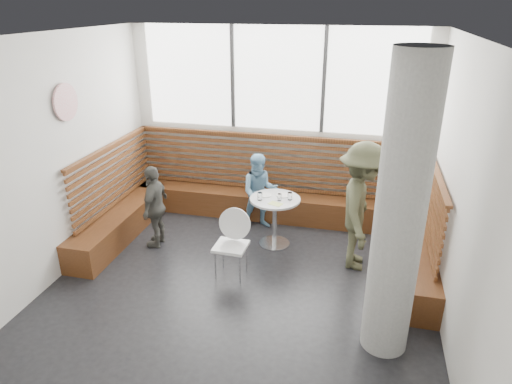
% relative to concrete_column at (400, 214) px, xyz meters
% --- Properties ---
extents(room, '(5.00, 5.00, 3.20)m').
position_rel_concrete_column_xyz_m(room, '(-1.85, 0.60, 0.00)').
color(room, silver).
rests_on(room, ground).
extents(booth, '(5.00, 2.50, 1.44)m').
position_rel_concrete_column_xyz_m(booth, '(-1.85, 2.37, -1.19)').
color(booth, '#4B2812').
rests_on(booth, ground).
extents(concrete_column, '(0.50, 0.50, 3.20)m').
position_rel_concrete_column_xyz_m(concrete_column, '(0.00, 0.00, 0.00)').
color(concrete_column, gray).
rests_on(concrete_column, ground).
extents(wall_art, '(0.03, 0.50, 0.50)m').
position_rel_concrete_column_xyz_m(wall_art, '(-4.31, 1.00, 0.70)').
color(wall_art, white).
rests_on(wall_art, room).
extents(cafe_table, '(0.77, 0.77, 0.79)m').
position_rel_concrete_column_xyz_m(cafe_table, '(-1.63, 1.92, -1.03)').
color(cafe_table, silver).
rests_on(cafe_table, ground).
extents(cafe_chair, '(0.45, 0.44, 0.94)m').
position_rel_concrete_column_xyz_m(cafe_chair, '(-2.03, 0.98, -1.05)').
color(cafe_chair, white).
rests_on(cafe_chair, ground).
extents(adult_man, '(0.69, 1.19, 1.84)m').
position_rel_concrete_column_xyz_m(adult_man, '(-0.36, 1.61, -0.68)').
color(adult_man, '#484A31').
rests_on(adult_man, ground).
extents(child_back, '(0.73, 0.64, 1.28)m').
position_rel_concrete_column_xyz_m(child_back, '(-1.99, 2.45, -0.96)').
color(child_back, '#74A7CA').
rests_on(child_back, ground).
extents(child_left, '(0.34, 0.77, 1.30)m').
position_rel_concrete_column_xyz_m(child_left, '(-3.41, 1.50, -0.95)').
color(child_left, '#504F49').
rests_on(child_left, ground).
extents(plate_near, '(0.19, 0.19, 0.01)m').
position_rel_concrete_column_xyz_m(plate_near, '(-1.80, 1.98, -0.80)').
color(plate_near, white).
rests_on(plate_near, cafe_table).
extents(plate_far, '(0.21, 0.21, 0.01)m').
position_rel_concrete_column_xyz_m(plate_far, '(-1.54, 2.05, -0.80)').
color(plate_far, white).
rests_on(plate_far, cafe_table).
extents(glass_left, '(0.07, 0.07, 0.12)m').
position_rel_concrete_column_xyz_m(glass_left, '(-1.84, 1.81, -0.75)').
color(glass_left, white).
rests_on(glass_left, cafe_table).
extents(glass_mid, '(0.06, 0.06, 0.10)m').
position_rel_concrete_column_xyz_m(glass_mid, '(-1.55, 1.87, -0.76)').
color(glass_mid, white).
rests_on(glass_mid, cafe_table).
extents(glass_right, '(0.07, 0.07, 0.11)m').
position_rel_concrete_column_xyz_m(glass_right, '(-1.40, 1.92, -0.75)').
color(glass_right, white).
rests_on(glass_right, cafe_table).
extents(menu_card, '(0.23, 0.20, 0.00)m').
position_rel_concrete_column_xyz_m(menu_card, '(-1.58, 1.72, -0.81)').
color(menu_card, '#A5C64C').
rests_on(menu_card, cafe_table).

